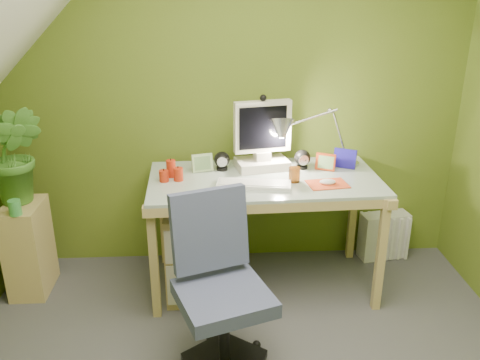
{
  "coord_description": "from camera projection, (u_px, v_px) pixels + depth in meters",
  "views": [
    {
      "loc": [
        -0.16,
        -1.85,
        1.98
      ],
      "look_at": [
        0.0,
        1.0,
        0.85
      ],
      "focal_mm": 38.0,
      "sensor_mm": 36.0,
      "label": 1
    }
  ],
  "objects": [
    {
      "name": "task_chair",
      "position": [
        224.0,
        296.0,
        2.61
      ],
      "size": [
        0.65,
        0.65,
        0.93
      ],
      "primitive_type": null,
      "rotation": [
        0.0,
        0.0,
        0.34
      ],
      "color": "#41486B",
      "rests_on": "floor"
    },
    {
      "name": "mouse",
      "position": [
        328.0,
        182.0,
        3.15
      ],
      "size": [
        0.11,
        0.09,
        0.03
      ],
      "primitive_type": "ellipsoid",
      "rotation": [
        0.0,
        0.0,
        -0.26
      ],
      "color": "white",
      "rests_on": "mousepad"
    },
    {
      "name": "desk_lamp",
      "position": [
        330.0,
        124.0,
        3.35
      ],
      "size": [
        0.6,
        0.37,
        0.6
      ],
      "primitive_type": null,
      "rotation": [
        0.0,
        0.0,
        0.24
      ],
      "color": "#ADAEB2",
      "rests_on": "desk"
    },
    {
      "name": "desk",
      "position": [
        263.0,
        232.0,
        3.41
      ],
      "size": [
        1.51,
        0.8,
        0.79
      ],
      "primitive_type": null,
      "rotation": [
        0.0,
        0.0,
        0.04
      ],
      "color": "tan",
      "rests_on": "floor"
    },
    {
      "name": "candle_cluster",
      "position": [
        171.0,
        171.0,
        3.23
      ],
      "size": [
        0.17,
        0.16,
        0.11
      ],
      "primitive_type": null,
      "rotation": [
        0.0,
        0.0,
        0.22
      ],
      "color": "red",
      "rests_on": "desk"
    },
    {
      "name": "keyboard",
      "position": [
        254.0,
        184.0,
        3.13
      ],
      "size": [
        0.47,
        0.21,
        0.02
      ],
      "primitive_type": "cube",
      "rotation": [
        0.0,
        0.0,
        -0.15
      ],
      "color": "white",
      "rests_on": "desk"
    },
    {
      "name": "speaker_left",
      "position": [
        222.0,
        161.0,
        3.38
      ],
      "size": [
        0.11,
        0.11,
        0.13
      ],
      "primitive_type": null,
      "rotation": [
        0.0,
        0.0,
        0.03
      ],
      "color": "black",
      "rests_on": "desk"
    },
    {
      "name": "potted_plant",
      "position": [
        16.0,
        155.0,
        3.19
      ],
      "size": [
        0.36,
        0.29,
        0.64
      ],
      "primitive_type": "imported",
      "rotation": [
        0.0,
        0.0,
        -0.0
      ],
      "color": "#437E2A",
      "rests_on": "side_ledge"
    },
    {
      "name": "photo_frame_red",
      "position": [
        326.0,
        162.0,
        3.38
      ],
      "size": [
        0.13,
        0.07,
        0.11
      ],
      "primitive_type": "cube",
      "rotation": [
        0.0,
        0.0,
        -0.44
      ],
      "color": "#A93412",
      "rests_on": "desk"
    },
    {
      "name": "mousepad",
      "position": [
        327.0,
        184.0,
        3.16
      ],
      "size": [
        0.26,
        0.2,
        0.01
      ],
      "primitive_type": "cube",
      "rotation": [
        0.0,
        0.0,
        0.13
      ],
      "color": "#D04620",
      "rests_on": "desk"
    },
    {
      "name": "photo_frame_green",
      "position": [
        202.0,
        163.0,
        3.36
      ],
      "size": [
        0.14,
        0.06,
        0.12
      ],
      "primitive_type": "cube",
      "rotation": [
        0.0,
        0.0,
        0.27
      ],
      "color": "#AECF8E",
      "rests_on": "desk"
    },
    {
      "name": "amber_tumbler",
      "position": [
        294.0,
        175.0,
        3.19
      ],
      "size": [
        0.08,
        0.08,
        0.09
      ],
      "primitive_type": "cylinder",
      "rotation": [
        0.0,
        0.0,
        -0.1
      ],
      "color": "#924C15",
      "rests_on": "desk"
    },
    {
      "name": "wall_back",
      "position": [
        235.0,
        101.0,
        3.5
      ],
      "size": [
        3.2,
        0.01,
        2.4
      ],
      "primitive_type": "cube",
      "color": "#5D7223",
      "rests_on": "floor"
    },
    {
      "name": "side_ledge",
      "position": [
        29.0,
        248.0,
        3.38
      ],
      "size": [
        0.23,
        0.36,
        0.63
      ],
      "primitive_type": "cube",
      "color": "tan",
      "rests_on": "floor"
    },
    {
      "name": "speaker_right",
      "position": [
        302.0,
        159.0,
        3.41
      ],
      "size": [
        0.13,
        0.13,
        0.13
      ],
      "primitive_type": null,
      "rotation": [
        0.0,
        0.0,
        0.23
      ],
      "color": "black",
      "rests_on": "desk"
    },
    {
      "name": "green_cup",
      "position": [
        15.0,
        208.0,
        3.11
      ],
      "size": [
        0.09,
        0.09,
        0.1
      ],
      "primitive_type": "cylinder",
      "rotation": [
        0.0,
        0.0,
        0.15
      ],
      "color": "green",
      "rests_on": "side_ledge"
    },
    {
      "name": "monitor",
      "position": [
        262.0,
        129.0,
        3.34
      ],
      "size": [
        0.44,
        0.31,
        0.55
      ],
      "primitive_type": null,
      "rotation": [
        0.0,
        0.0,
        0.2
      ],
      "color": "silver",
      "rests_on": "desk"
    },
    {
      "name": "radiator",
      "position": [
        383.0,
        235.0,
        3.84
      ],
      "size": [
        0.37,
        0.2,
        0.35
      ],
      "primitive_type": "cube",
      "rotation": [
        0.0,
        0.0,
        0.17
      ],
      "color": "silver",
      "rests_on": "floor"
    },
    {
      "name": "photo_frame_blue",
      "position": [
        345.0,
        158.0,
        3.42
      ],
      "size": [
        0.14,
        0.09,
        0.13
      ],
      "primitive_type": "cube",
      "rotation": [
        0.0,
        0.0,
        -0.47
      ],
      "color": "#1D169B",
      "rests_on": "desk"
    }
  ]
}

